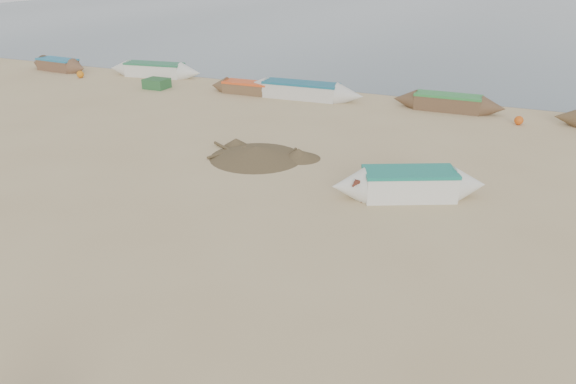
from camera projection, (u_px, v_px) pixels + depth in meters
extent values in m
plane|color=tan|center=(225.00, 284.00, 14.34)|extent=(140.00, 140.00, 0.00)
plane|color=slate|center=(501.00, 10.00, 83.28)|extent=(160.00, 160.00, 0.00)
imported|color=#58261B|center=(365.00, 189.00, 18.96)|extent=(0.91, 0.84, 0.89)
cone|color=brown|center=(256.00, 152.00, 23.13)|extent=(4.01, 4.01, 0.48)
cube|color=#295B30|center=(157.00, 84.00, 35.06)|extent=(1.40, 1.20, 0.60)
sphere|color=#CC5213|center=(519.00, 120.00, 27.60)|extent=(0.44, 0.44, 0.44)
cube|color=gray|center=(308.00, 89.00, 33.78)|extent=(1.20, 1.10, 0.56)
sphere|color=#CA6F13|center=(80.00, 74.00, 38.04)|extent=(0.48, 0.48, 0.48)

